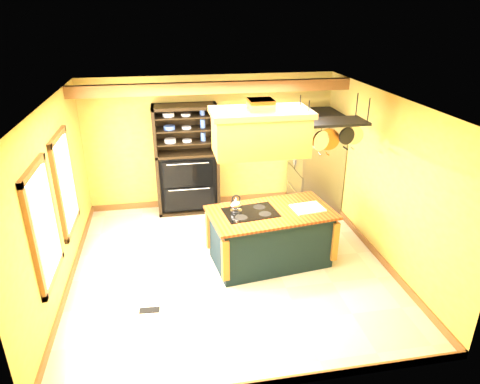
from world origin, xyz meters
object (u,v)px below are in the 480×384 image
object	(u,v)px
range_hood	(260,130)
hutch	(187,171)
kitchen_island	(270,236)
refrigerator	(315,164)
pot_rack	(332,128)

from	to	relation	value
range_hood	hutch	distance (m)	2.81
kitchen_island	refrigerator	distance (m)	2.38
pot_rack	refrigerator	distance (m)	2.30
kitchen_island	refrigerator	world-z (taller)	refrigerator
refrigerator	hutch	distance (m)	2.59
range_hood	pot_rack	distance (m)	1.10
refrigerator	pot_rack	bearing A→B (deg)	-104.46
kitchen_island	range_hood	bearing A→B (deg)	172.34
hutch	pot_rack	bearing A→B (deg)	-46.82
pot_rack	hutch	bearing A→B (deg)	133.18
pot_rack	refrigerator	size ratio (longest dim) A/B	0.55
kitchen_island	refrigerator	size ratio (longest dim) A/B	1.06
range_hood	pot_rack	bearing A→B (deg)	0.60
kitchen_island	range_hood	world-z (taller)	range_hood
refrigerator	kitchen_island	bearing A→B (deg)	-126.52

